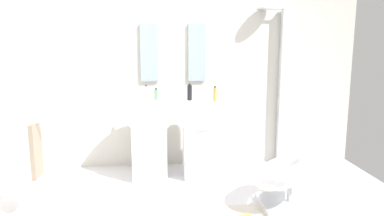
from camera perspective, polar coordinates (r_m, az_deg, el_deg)
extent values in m
cube|color=beige|center=(4.65, -3.07, 6.59)|extent=(4.80, 0.10, 2.60)
cube|color=white|center=(4.32, -6.76, -7.01)|extent=(0.40, 0.40, 0.63)
cylinder|color=white|center=(4.21, -6.88, -0.98)|extent=(0.47, 0.47, 0.29)
cylinder|color=#B7BABF|center=(4.30, -6.89, 1.89)|extent=(0.02, 0.02, 0.10)
cube|color=white|center=(4.34, 1.33, -6.85)|extent=(0.40, 0.40, 0.63)
cylinder|color=white|center=(4.23, 1.35, -0.85)|extent=(0.47, 0.47, 0.29)
cylinder|color=#B7BABF|center=(4.33, 1.17, 2.00)|extent=(0.02, 0.02, 0.10)
cube|color=#8C9EA8|center=(4.57, -6.91, 8.82)|extent=(0.22, 0.03, 0.73)
cube|color=#8C9EA8|center=(4.59, 0.78, 8.89)|extent=(0.22, 0.03, 0.73)
cube|color=#B7BABF|center=(4.83, 14.60, 3.13)|extent=(0.14, 0.08, 2.05)
cylinder|color=#B7BABF|center=(4.75, 13.47, 15.22)|extent=(0.30, 0.02, 0.02)
cylinder|color=#B7BABF|center=(4.68, 11.78, 15.37)|extent=(0.24, 0.24, 0.02)
cube|color=#B7BABF|center=(3.76, 15.29, -14.66)|extent=(0.56, 0.50, 0.06)
cylinder|color=#B7BABF|center=(3.69, 15.41, -12.25)|extent=(0.05, 0.05, 0.34)
torus|color=silver|center=(3.62, 15.56, -9.32)|extent=(1.07, 1.07, 0.49)
cylinder|color=#B7BABF|center=(3.61, -26.29, -8.82)|extent=(0.03, 0.03, 0.95)
cylinder|color=#B7BABF|center=(3.44, -24.04, -2.20)|extent=(0.36, 0.02, 0.02)
cube|color=gray|center=(3.50, -23.75, -6.21)|extent=(0.04, 0.22, 0.50)
cylinder|color=white|center=(4.28, -7.35, 2.31)|extent=(0.04, 0.04, 0.17)
cylinder|color=black|center=(4.27, -7.38, 3.57)|extent=(0.02, 0.02, 0.02)
cylinder|color=#C68C38|center=(4.17, 3.70, 2.14)|extent=(0.04, 0.04, 0.17)
cylinder|color=black|center=(4.16, 3.71, 3.42)|extent=(0.02, 0.02, 0.02)
cylinder|color=#59996B|center=(4.31, -5.77, 2.10)|extent=(0.04, 0.04, 0.13)
cylinder|color=black|center=(4.30, -5.78, 3.07)|extent=(0.02, 0.02, 0.02)
cylinder|color=black|center=(4.27, -0.38, 2.44)|extent=(0.06, 0.06, 0.18)
cylinder|color=black|center=(4.26, -0.38, 3.77)|extent=(0.03, 0.03, 0.02)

